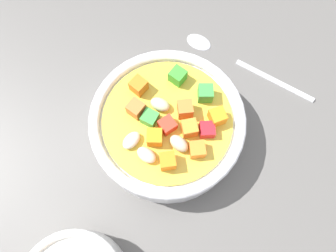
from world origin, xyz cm
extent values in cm
cube|color=#565451|center=(0.00, 0.00, -1.00)|extent=(140.00, 140.00, 2.00)
cylinder|color=white|center=(0.00, 0.00, 2.41)|extent=(18.65, 18.65, 4.83)
torus|color=white|center=(0.00, 0.00, 5.23)|extent=(18.87, 18.87, 1.33)
cylinder|color=gold|center=(0.00, 0.00, 5.03)|extent=(15.72, 15.72, 0.40)
cube|color=red|center=(-0.25, 0.91, 5.94)|extent=(2.40, 2.40, 1.42)
cube|color=orange|center=(-2.53, 1.38, 6.15)|extent=(2.02, 2.02, 1.85)
cube|color=green|center=(-4.56, -2.99, 6.20)|extent=(1.73, 1.73, 1.94)
cube|color=orange|center=(-2.08, -0.96, 6.22)|extent=(1.91, 1.91, 1.98)
cube|color=green|center=(2.05, 0.27, 5.92)|extent=(2.33, 2.33, 1.39)
ellipsoid|color=beige|center=(0.86, -1.68, 5.91)|extent=(2.85, 2.45, 1.37)
ellipsoid|color=#C6B694|center=(-1.30, 3.16, 6.01)|extent=(2.82, 2.79, 1.57)
cube|color=red|center=(-4.61, 1.49, 5.91)|extent=(1.79, 1.79, 1.36)
cube|color=green|center=(-1.29, -5.35, 6.12)|extent=(2.42, 2.42, 1.78)
cube|color=orange|center=(3.68, -1.06, 6.19)|extent=(2.42, 2.42, 1.92)
cube|color=orange|center=(3.44, -4.07, 6.13)|extent=(2.43, 2.43, 1.81)
ellipsoid|color=beige|center=(2.37, 4.45, 5.87)|extent=(2.87, 2.69, 1.29)
cube|color=orange|center=(-0.43, 5.23, 6.20)|extent=(1.94, 1.94, 1.95)
ellipsoid|color=beige|center=(4.14, 2.69, 5.81)|extent=(2.77, 2.84, 1.16)
cube|color=orange|center=(1.46, 2.45, 6.13)|extent=(1.76, 1.76, 1.80)
cube|color=orange|center=(-3.36, 3.86, 6.01)|extent=(1.90, 1.90, 1.57)
cube|color=orange|center=(-5.82, -0.21, 6.16)|extent=(2.21, 2.21, 1.87)
cylinder|color=silver|center=(-15.25, -7.67, 0.39)|extent=(10.59, 6.85, 0.77)
ellipsoid|color=silver|center=(-4.74, -14.06, 0.42)|extent=(4.50, 4.04, 0.85)
camera|label=1|loc=(0.08, 13.10, 41.68)|focal=34.78mm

